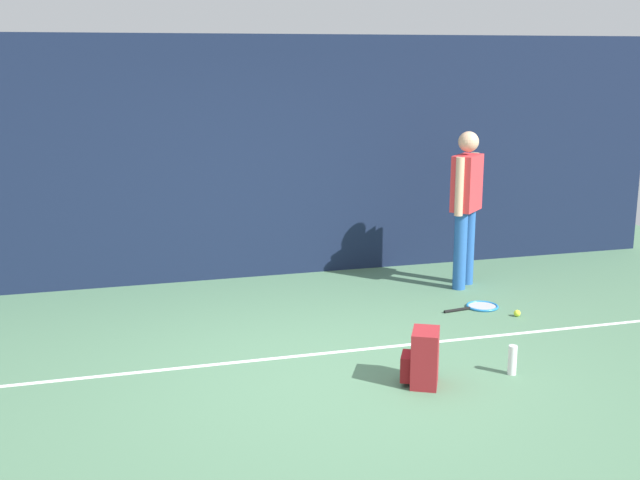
{
  "coord_description": "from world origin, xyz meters",
  "views": [
    {
      "loc": [
        -1.73,
        -5.77,
        2.49
      ],
      "look_at": [
        0.0,
        0.4,
        1.0
      ],
      "focal_mm": 44.85,
      "sensor_mm": 36.0,
      "label": 1
    }
  ],
  "objects": [
    {
      "name": "tennis_player",
      "position": [
        2.07,
        1.95,
        0.97
      ],
      "size": [
        0.44,
        0.44,
        1.7
      ],
      "rotation": [
        0.0,
        0.0,
        0.77
      ],
      "color": "#2659A5",
      "rests_on": "ground"
    },
    {
      "name": "water_bottle",
      "position": [
        1.36,
        -0.43,
        0.12
      ],
      "size": [
        0.07,
        0.07,
        0.24
      ],
      "primitive_type": "cylinder",
      "color": "white",
      "rests_on": "ground"
    },
    {
      "name": "tennis_ball_near_player",
      "position": [
        2.12,
        0.85,
        0.03
      ],
      "size": [
        0.07,
        0.07,
        0.07
      ],
      "primitive_type": "sphere",
      "color": "#CCE033",
      "rests_on": "ground"
    },
    {
      "name": "tennis_racket",
      "position": [
        1.9,
        1.2,
        0.01
      ],
      "size": [
        0.63,
        0.37,
        0.03
      ],
      "rotation": [
        0.0,
        0.0,
        0.15
      ],
      "color": "black",
      "rests_on": "ground"
    },
    {
      "name": "court_line",
      "position": [
        0.0,
        0.41,
        0.0
      ],
      "size": [
        9.0,
        0.05,
        0.0
      ],
      "primitive_type": "cube",
      "color": "white",
      "rests_on": "ground"
    },
    {
      "name": "backpack",
      "position": [
        0.59,
        -0.43,
        0.21
      ],
      "size": [
        0.37,
        0.36,
        0.44
      ],
      "rotation": [
        0.0,
        0.0,
        4.25
      ],
      "color": "maroon",
      "rests_on": "ground"
    },
    {
      "name": "back_fence",
      "position": [
        0.0,
        3.0,
        1.35
      ],
      "size": [
        10.0,
        0.1,
        2.71
      ],
      "primitive_type": "cube",
      "color": "#141E38",
      "rests_on": "ground"
    },
    {
      "name": "ground_plane",
      "position": [
        0.0,
        0.0,
        0.0
      ],
      "size": [
        12.0,
        12.0,
        0.0
      ],
      "primitive_type": "plane",
      "color": "#4C7556"
    }
  ]
}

